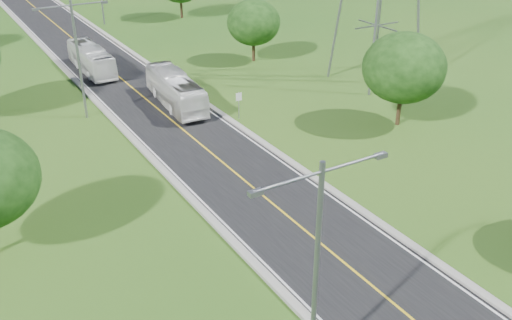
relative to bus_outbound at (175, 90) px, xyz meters
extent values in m
plane|color=#1D4D15|center=(-1.80, 16.42, -1.53)|extent=(260.00, 260.00, 0.00)
cube|color=black|center=(-1.80, 22.42, -1.50)|extent=(8.00, 150.00, 0.06)
cube|color=gray|center=(-6.05, 22.42, -1.42)|extent=(0.50, 150.00, 0.22)
cube|color=gray|center=(2.45, 22.42, -1.42)|extent=(0.50, 150.00, 0.22)
cylinder|color=slate|center=(3.40, -5.58, -0.33)|extent=(0.08, 0.08, 2.40)
cube|color=white|center=(3.40, -5.61, 0.47)|extent=(0.55, 0.04, 0.70)
cylinder|color=slate|center=(-7.80, -31.58, 3.47)|extent=(0.22, 0.22, 10.00)
cylinder|color=slate|center=(-9.20, -31.58, 8.07)|extent=(2.80, 0.12, 0.12)
cylinder|color=slate|center=(-6.40, -31.58, 8.07)|extent=(2.80, 0.12, 0.12)
cube|color=slate|center=(-10.50, -31.58, 8.02)|extent=(0.50, 0.25, 0.18)
cube|color=slate|center=(-5.10, -31.58, 8.02)|extent=(0.50, 0.25, 0.18)
cylinder|color=slate|center=(-7.80, 1.42, 3.47)|extent=(0.22, 0.22, 10.00)
cylinder|color=slate|center=(-9.20, 1.42, 8.07)|extent=(2.80, 0.12, 0.12)
cylinder|color=slate|center=(-6.40, 1.42, 8.07)|extent=(2.80, 0.12, 0.12)
cube|color=slate|center=(-10.50, 1.42, 8.02)|extent=(0.50, 0.25, 0.18)
cube|color=slate|center=(-5.10, 1.42, 8.02)|extent=(0.50, 0.25, 0.18)
cylinder|color=black|center=(14.20, -13.58, -0.09)|extent=(0.36, 0.36, 2.88)
ellipsoid|color=black|center=(14.20, -13.58, 3.43)|extent=(6.72, 6.72, 5.71)
cylinder|color=black|center=(13.20, 8.42, -0.27)|extent=(0.36, 0.36, 2.52)
ellipsoid|color=black|center=(13.20, 8.42, 2.81)|extent=(5.88, 5.88, 5.00)
cylinder|color=black|center=(15.20, 32.42, 0.00)|extent=(0.36, 0.36, 3.06)
imported|color=silver|center=(0.00, 0.00, 0.00)|extent=(3.42, 10.75, 2.94)
imported|color=white|center=(-3.63, 13.66, -0.06)|extent=(2.39, 10.11, 2.81)
camera|label=1|loc=(-18.78, -45.41, 17.31)|focal=40.00mm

